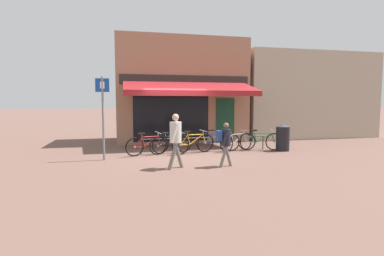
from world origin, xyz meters
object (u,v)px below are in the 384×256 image
parking_sign (103,110)px  bicycle_blue (218,142)px  bicycle_red (148,145)px  bicycle_silver (236,142)px  bicycle_green (260,141)px  litter_bin (283,137)px  pedestrian_adult (176,135)px  bicycle_black (171,144)px  bicycle_orange (193,143)px  pedestrian_child (225,139)px

parking_sign → bicycle_blue: bearing=11.3°
bicycle_blue → bicycle_red: bearing=-170.9°
bicycle_blue → bicycle_silver: bicycle_blue is taller
bicycle_silver → bicycle_green: (0.98, -0.10, 0.01)m
litter_bin → parking_sign: parking_sign is taller
pedestrian_adult → bicycle_silver: bearing=35.5°
bicycle_silver → pedestrian_adult: 3.89m
bicycle_black → bicycle_silver: size_ratio=1.06×
bicycle_orange → bicycle_blue: (1.06, 0.29, -0.01)m
parking_sign → bicycle_green: bearing=6.3°
bicycle_green → parking_sign: size_ratio=0.65×
pedestrian_child → litter_bin: 3.94m
bicycle_black → bicycle_green: bicycle_green is taller
bicycle_black → pedestrian_child: size_ratio=1.29×
bicycle_orange → bicycle_blue: 1.09m
bicycle_red → bicycle_orange: bicycle_orange is taller
bicycle_green → pedestrian_child: pedestrian_child is taller
bicycle_black → bicycle_silver: 2.61m
bicycle_orange → pedestrian_adult: (-1.07, -2.35, 0.59)m
pedestrian_adult → bicycle_black: bearing=77.8°
bicycle_silver → bicycle_red: bearing=159.0°
bicycle_black → litter_bin: bearing=-20.0°
litter_bin → parking_sign: bearing=-176.7°
bicycle_red → bicycle_black: bicycle_red is taller
bicycle_red → bicycle_silver: bearing=-15.7°
bicycle_blue → parking_sign: 4.51m
bicycle_orange → pedestrian_adult: bearing=-132.1°
bicycle_blue → litter_bin: bearing=-6.7°
bicycle_orange → pedestrian_child: 2.52m
bicycle_black → pedestrian_adult: size_ratio=1.07×
bicycle_silver → pedestrian_adult: bearing=-162.4°
bicycle_red → bicycle_orange: bearing=-19.3°
bicycle_green → pedestrian_child: bearing=-119.2°
bicycle_green → litter_bin: 0.88m
pedestrian_child → litter_bin: size_ratio=1.25×
bicycle_green → litter_bin: size_ratio=1.68×
bicycle_orange → bicycle_silver: 1.81m
bicycle_green → parking_sign: 6.13m
bicycle_black → pedestrian_child: bearing=-81.1°
pedestrian_child → bicycle_blue: bearing=80.8°
pedestrian_child → parking_sign: bearing=156.6°
pedestrian_adult → bicycle_orange: bearing=59.3°
bicycle_black → litter_bin: litter_bin is taller
bicycle_red → bicycle_green: (4.46, 0.08, 0.00)m
bicycle_silver → pedestrian_adult: (-2.87, -2.55, 0.62)m
bicycle_red → pedestrian_adult: (0.61, -2.37, 0.61)m
bicycle_silver → bicycle_green: bearing=-30.1°
bicycle_blue → bicycle_silver: (0.74, -0.09, -0.02)m
bicycle_black → pedestrian_adult: (-0.26, -2.49, 0.61)m
bicycle_black → bicycle_orange: bearing=-25.6°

